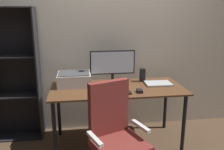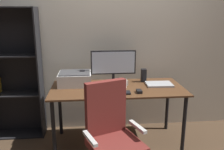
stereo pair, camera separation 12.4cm
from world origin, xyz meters
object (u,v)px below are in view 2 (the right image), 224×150
object	(u,v)px
printer	(75,78)
keyboard	(118,93)
monitor	(113,64)
coffee_mug	(124,84)
desk	(117,94)
mouse	(139,91)
bookshelf	(11,75)
speaker_left	(83,77)
speaker_right	(144,75)
office_chair	(112,141)
laptop	(159,84)

from	to	relation	value
printer	keyboard	bearing A→B (deg)	-38.17
monitor	coffee_mug	size ratio (longest dim) A/B	5.67
desk	mouse	world-z (taller)	mouse
keyboard	printer	bearing A→B (deg)	143.05
desk	bookshelf	world-z (taller)	bookshelf
monitor	speaker_left	world-z (taller)	monitor
desk	monitor	distance (m)	0.39
speaker_right	office_chair	xyz separation A→B (m)	(-0.50, -0.97, -0.37)
printer	office_chair	size ratio (longest dim) A/B	0.40
monitor	printer	distance (m)	0.52
laptop	printer	size ratio (longest dim) A/B	0.80
coffee_mug	desk	bearing A→B (deg)	173.83
desk	office_chair	distance (m)	0.79
keyboard	office_chair	distance (m)	0.61
bookshelf	keyboard	bearing A→B (deg)	-23.96
coffee_mug	printer	distance (m)	0.61
speaker_left	speaker_right	size ratio (longest dim) A/B	1.00
monitor	speaker_left	size ratio (longest dim) A/B	3.36
monitor	printer	xyz separation A→B (m)	(-0.49, -0.06, -0.16)
mouse	printer	xyz separation A→B (m)	(-0.74, 0.38, 0.06)
speaker_left	speaker_right	xyz separation A→B (m)	(0.79, 0.00, 0.00)
keyboard	bookshelf	bearing A→B (deg)	157.27
laptop	office_chair	size ratio (longest dim) A/B	0.32
laptop	desk	bearing A→B (deg)	-172.61
monitor	coffee_mug	xyz separation A→B (m)	(0.10, -0.23, -0.19)
office_chair	bookshelf	size ratio (longest dim) A/B	0.60
printer	speaker_right	bearing A→B (deg)	3.25
bookshelf	printer	bearing A→B (deg)	-13.59
desk	coffee_mug	size ratio (longest dim) A/B	15.86
speaker_right	desk	bearing A→B (deg)	-149.46
printer	mouse	bearing A→B (deg)	-27.13
mouse	speaker_left	distance (m)	0.78
desk	speaker_left	distance (m)	0.50
speaker_right	bookshelf	world-z (taller)	bookshelf
desk	monitor	bearing A→B (deg)	97.25
desk	office_chair	bearing A→B (deg)	-100.26
speaker_right	printer	bearing A→B (deg)	-176.75
laptop	printer	xyz separation A→B (m)	(-1.04, 0.11, 0.07)
desk	printer	bearing A→B (deg)	162.16
desk	monitor	xyz separation A→B (m)	(-0.03, 0.22, 0.32)
monitor	coffee_mug	bearing A→B (deg)	-66.62
mouse	bookshelf	world-z (taller)	bookshelf
speaker_right	printer	size ratio (longest dim) A/B	0.43
keyboard	bookshelf	world-z (taller)	bookshelf
laptop	speaker_left	bearing A→B (deg)	172.03
desk	laptop	bearing A→B (deg)	5.52
speaker_left	printer	size ratio (longest dim) A/B	0.43
desk	bookshelf	bearing A→B (deg)	164.76
speaker_left	office_chair	distance (m)	1.07
speaker_right	office_chair	world-z (taller)	office_chair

